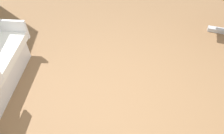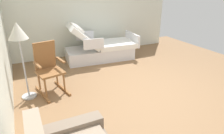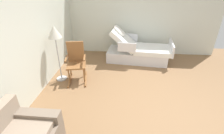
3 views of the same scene
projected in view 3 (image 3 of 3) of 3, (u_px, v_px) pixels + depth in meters
ground_plane at (146, 102)px, 3.67m from camera, size 7.23×7.23×0.00m
back_wall at (21, 41)px, 3.25m from camera, size 5.98×0.10×2.70m
side_wall at (142, 16)px, 5.63m from camera, size 0.10×5.26×2.70m
hospital_bed at (137, 51)px, 5.48m from camera, size 1.14×2.13×1.19m
rocking_chair at (76, 62)px, 4.33m from camera, size 0.84×0.62×1.05m
floor_lamp at (55, 36)px, 3.98m from camera, size 0.34×0.34×1.48m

